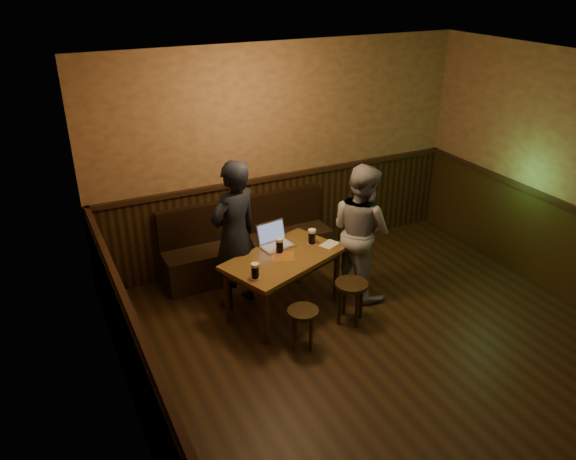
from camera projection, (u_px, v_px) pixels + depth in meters
The scene contains 12 objects.
room at pixel (418, 264), 5.00m from camera, with size 5.04×6.04×2.84m.
bench at pixel (248, 248), 7.18m from camera, with size 2.20×0.50×0.95m.
pub_table at pixel (283, 264), 6.20m from camera, with size 1.49×1.17×0.71m.
stool_left at pixel (303, 317), 5.73m from camera, with size 0.39×0.39×0.44m.
stool_right at pixel (351, 291), 6.11m from camera, with size 0.37×0.37×0.49m.
pint_left at pixel (255, 271), 5.71m from camera, with size 0.11×0.11×0.17m.
pint_mid at pixel (280, 245), 6.21m from camera, with size 0.11×0.11×0.17m.
pint_right at pixel (312, 236), 6.41m from camera, with size 0.12×0.12×0.18m.
laptop at pixel (274, 240), 6.39m from camera, with size 0.40×0.34×0.26m.
menu at pixel (329, 244), 6.43m from camera, with size 0.22×0.15×0.00m, color silver.
person_suit at pixel (235, 236), 6.23m from camera, with size 0.64×0.42×1.76m, color black.
person_grey at pixel (361, 231), 6.50m from camera, with size 0.79×0.61×1.62m, color gray.
Camera 1 is at (-2.97, -3.20, 3.63)m, focal length 35.00 mm.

